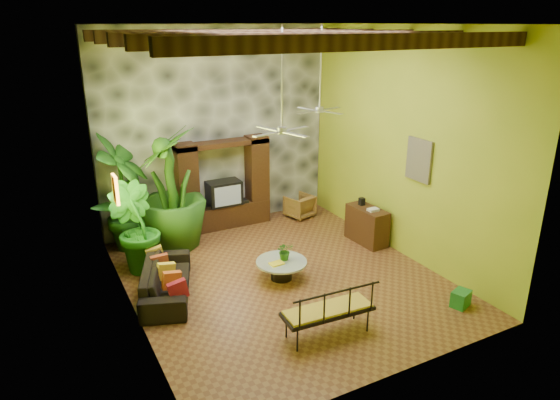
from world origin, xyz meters
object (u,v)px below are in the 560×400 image
tall_plant_c (171,189)px  coffee_table (281,267)px  green_bin (461,299)px  wicker_armchair (300,206)px  ceiling_fan_front (282,119)px  side_console (367,225)px  tall_plant_a (123,194)px  iron_bench (330,309)px  tall_plant_b (135,228)px  sofa (166,280)px  ceiling_fan_back (320,100)px  entertainment_center (224,191)px

tall_plant_c → coffee_table: size_ratio=2.71×
tall_plant_c → green_bin: tall_plant_c is taller
wicker_armchair → tall_plant_c: size_ratio=0.24×
ceiling_fan_front → green_bin: size_ratio=5.21×
wicker_armchair → side_console: side_console is taller
ceiling_fan_front → coffee_table: (0.18, 0.34, -3.15)m
tall_plant_a → iron_bench: (2.26, -5.10, -0.85)m
tall_plant_b → side_console: bearing=-12.0°
sofa → tall_plant_a: bearing=24.9°
iron_bench → green_bin: 2.75m
tall_plant_c → sofa: bearing=-110.2°
wicker_armchair → ceiling_fan_back: bearing=58.7°
wicker_armchair → green_bin: size_ratio=1.90×
entertainment_center → wicker_armchair: size_ratio=3.54×
green_bin → coffee_table: bearing=134.5°
ceiling_fan_front → iron_bench: bearing=-91.8°
sofa → wicker_armchair: size_ratio=3.20×
entertainment_center → ceiling_fan_back: ceiling_fan_back is taller
ceiling_fan_back → green_bin: 5.04m
tall_plant_c → wicker_armchair: bearing=3.7°
coffee_table → green_bin: size_ratio=2.95×
coffee_table → entertainment_center: bearing=89.6°
entertainment_center → iron_bench: bearing=-92.8°
sofa → wicker_armchair: bearing=-41.7°
ceiling_fan_back → tall_plant_b: 4.84m
wicker_armchair → tall_plant_c: tall_plant_c is taller
ceiling_fan_front → tall_plant_a: size_ratio=0.67×
iron_bench → coffee_table: bearing=87.3°
entertainment_center → sofa: size_ratio=1.11×
ceiling_fan_back → side_console: (1.05, -0.59, -2.97)m
iron_bench → side_console: (2.91, 2.84, -0.10)m
ceiling_fan_front → wicker_armchair: size_ratio=2.75×
wicker_armchair → tall_plant_b: bearing=-2.2°
ceiling_fan_front → tall_plant_a: bearing=125.4°
coffee_table → side_console: (2.67, 0.66, 0.18)m
ceiling_fan_back → ceiling_fan_front: bearing=-138.4°
coffee_table → wicker_armchair: bearing=54.0°
side_console → ceiling_fan_back: bearing=147.6°
green_bin → side_console: bearing=86.2°
wicker_armchair → tall_plant_a: tall_plant_a is taller
ceiling_fan_back → tall_plant_a: (-4.12, 1.66, -2.02)m
entertainment_center → wicker_armchair: bearing=-9.4°
tall_plant_a → tall_plant_c: 1.06m
coffee_table → tall_plant_c: bearing=119.5°
ceiling_fan_front → sofa: ceiling_fan_front is taller
tall_plant_a → entertainment_center: bearing=6.2°
tall_plant_b → iron_bench: tall_plant_b is taller
ceiling_fan_back → coffee_table: bearing=-142.3°
ceiling_fan_back → tall_plant_b: ceiling_fan_back is taller
ceiling_fan_back → tall_plant_b: (-4.16, 0.51, -2.43)m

